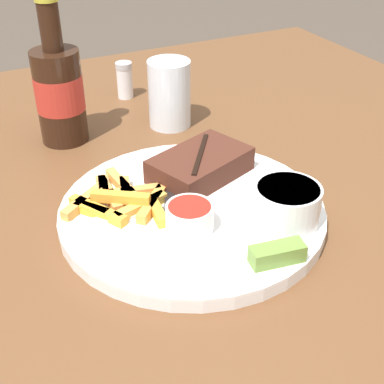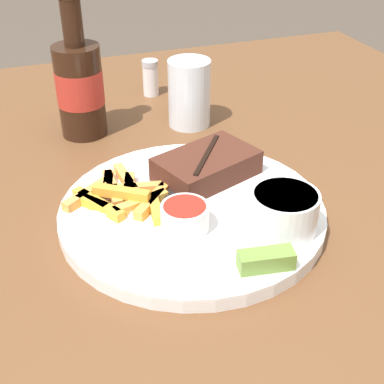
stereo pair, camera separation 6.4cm
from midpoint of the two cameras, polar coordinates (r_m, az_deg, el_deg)
name	(u,v)px [view 2 (the right image)]	position (r m, az deg, el deg)	size (l,w,h in m)	color
dining_table	(192,263)	(0.70, 2.61, -7.73)	(1.21, 1.25, 0.75)	brown
dinner_plate	(192,212)	(0.65, 2.79, -2.23)	(0.32, 0.32, 0.02)	white
steak_portion	(207,166)	(0.70, 4.18, 2.73)	(0.15, 0.12, 0.03)	#472319
fries_pile	(121,194)	(0.66, -4.83, -0.34)	(0.14, 0.14, 0.02)	#E69945
coleslaw_cup	(284,210)	(0.61, 12.79, -1.94)	(0.08, 0.08, 0.05)	white
dipping_sauce_cup	(185,216)	(0.60, 2.26, -2.69)	(0.06, 0.06, 0.03)	silver
pickle_spear	(266,260)	(0.56, 11.16, -7.25)	(0.06, 0.03, 0.02)	olive
fork_utensil	(121,212)	(0.64, -4.75, -2.22)	(0.13, 0.03, 0.00)	#B7B7BC
knife_utensil	(176,185)	(0.68, 0.94, 0.66)	(0.09, 0.16, 0.01)	#B7B7BC
beer_bottle	(80,85)	(0.84, -9.75, 11.15)	(0.07, 0.07, 0.23)	black
drinking_glass	(189,93)	(0.86, 1.85, 10.44)	(0.07, 0.07, 0.11)	silver
salt_shaker	(151,78)	(0.99, -2.57, 12.06)	(0.03, 0.03, 0.07)	white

